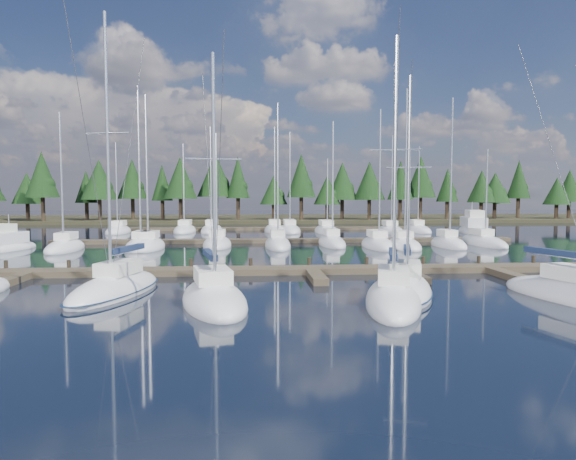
{
  "coord_description": "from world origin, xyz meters",
  "views": [
    {
      "loc": [
        -4.1,
        -15.65,
        5.19
      ],
      "look_at": [
        -1.22,
        22.0,
        2.6
      ],
      "focal_mm": 32.0,
      "sensor_mm": 36.0,
      "label": 1
    }
  ],
  "objects": [
    {
      "name": "tree_line",
      "position": [
        -3.89,
        80.19,
        7.42
      ],
      "size": [
        184.42,
        11.69,
        12.63
      ],
      "color": "black",
      "rests_on": "far_shore"
    },
    {
      "name": "front_sailboat_3",
      "position": [
        2.71,
        7.95,
        0.29
      ],
      "size": [
        4.69,
        9.06,
        13.16
      ],
      "color": "silver",
      "rests_on": "ground"
    },
    {
      "name": "main_dock",
      "position": [
        0.0,
        17.36,
        0.2
      ],
      "size": [
        44.0,
        6.13,
        0.9
      ],
      "color": "#473D2C",
      "rests_on": "ground"
    },
    {
      "name": "motor_yacht_right",
      "position": [
        26.61,
        52.35,
        0.55
      ],
      "size": [
        5.46,
        10.7,
        5.12
      ],
      "color": "silver",
      "rests_on": "ground"
    },
    {
      "name": "back_sailboat_rows",
      "position": [
        0.02,
        45.26,
        0.27
      ],
      "size": [
        44.67,
        32.62,
        16.24
      ],
      "color": "silver",
      "rests_on": "ground"
    },
    {
      "name": "back_docks",
      "position": [
        0.0,
        49.58,
        0.2
      ],
      "size": [
        50.0,
        21.8,
        0.4
      ],
      "color": "#473D2C",
      "rests_on": "ground"
    },
    {
      "name": "front_sailboat_4",
      "position": [
        4.05,
        10.07,
        0.28
      ],
      "size": [
        4.64,
        8.08,
        11.93
      ],
      "color": "silver",
      "rests_on": "ground"
    },
    {
      "name": "far_shore",
      "position": [
        0.0,
        90.0,
        0.3
      ],
      "size": [
        220.0,
        30.0,
        0.6
      ],
      "primitive_type": "cube",
      "color": "#2D2A19",
      "rests_on": "ground"
    },
    {
      "name": "front_sailboat_2",
      "position": [
        -5.77,
        8.44,
        0.28
      ],
      "size": [
        4.37,
        8.16,
        12.39
      ],
      "color": "silver",
      "rests_on": "ground"
    },
    {
      "name": "front_sailboat_1",
      "position": [
        -11.08,
        11.46,
        0.3
      ],
      "size": [
        4.75,
        9.15,
        15.08
      ],
      "color": "silver",
      "rests_on": "ground"
    },
    {
      "name": "motor_yacht_left",
      "position": [
        -26.92,
        33.62,
        0.46
      ],
      "size": [
        5.02,
        8.6,
        4.07
      ],
      "color": "silver",
      "rests_on": "ground"
    },
    {
      "name": "ground",
      "position": [
        0.0,
        30.0,
        0.0
      ],
      "size": [
        260.0,
        260.0,
        0.0
      ],
      "primitive_type": "plane",
      "color": "black",
      "rests_on": "ground"
    }
  ]
}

